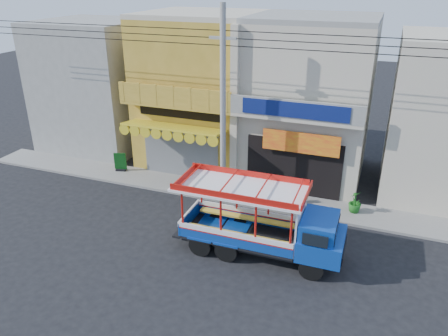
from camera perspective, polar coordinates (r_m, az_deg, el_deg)
name	(u,v)px	position (r m, az deg, el deg)	size (l,w,h in m)	color
ground	(218,239)	(18.25, -0.85, -9.30)	(90.00, 90.00, 0.00)	black
sidewalk	(247,196)	(21.48, 3.04, -3.66)	(30.00, 2.00, 0.12)	slate
shophouse_left	(202,89)	(24.86, -2.86, 10.21)	(6.00, 7.50, 8.24)	#AA8525
shophouse_right	(309,99)	(23.21, 11.06, 8.79)	(6.00, 6.75, 8.24)	beige
party_pilaster	(234,112)	(21.03, 1.37, 7.36)	(0.35, 0.30, 8.00)	beige
filler_building_left	(98,85)	(28.40, -16.13, 10.42)	(6.00, 6.00, 7.60)	gray
utility_pole	(226,99)	(19.30, 0.28, 9.02)	(28.00, 0.26, 9.00)	gray
songthaew_truck	(272,224)	(16.60, 6.27, -7.27)	(6.44, 2.23, 3.00)	black
green_sign	(121,163)	(24.55, -13.37, 0.60)	(0.66, 0.44, 1.01)	black
potted_plant_a	(267,184)	(21.30, 5.65, -2.15)	(1.00, 0.87, 1.11)	#1D641C
potted_plant_b	(281,194)	(20.49, 7.43, -3.34)	(0.62, 0.50, 1.13)	#1D641C
potted_plant_c	(355,202)	(20.60, 16.75, -4.23)	(0.58, 0.58, 1.03)	#1D641C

